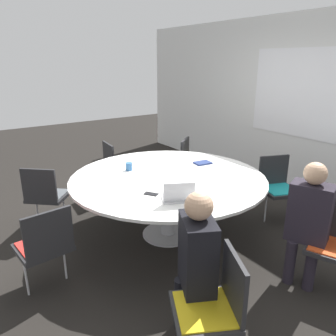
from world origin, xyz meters
name	(u,v)px	position (x,y,z in m)	size (l,w,h in m)	color
ground_plane	(168,234)	(0.00, 0.00, 0.00)	(16.00, 16.00, 0.00)	black
wall_back	(303,107)	(0.00, 2.49, 1.35)	(8.00, 0.07, 2.70)	silver
conference_table	(168,183)	(0.00, 0.00, 0.66)	(2.24, 2.24, 0.75)	#B7B7BC
chair_0	(214,302)	(1.62, -0.75, 0.50)	(0.58, 0.57, 0.84)	#262628
chair_1	(336,239)	(1.65, 0.70, 0.50)	(0.56, 0.55, 0.84)	#262628
chair_2	(278,184)	(0.47, 1.42, 0.50)	(0.55, 0.56, 0.84)	#262628
chair_3	(192,161)	(-0.96, 1.14, 0.50)	(0.60, 0.60, 0.84)	#262628
chair_4	(117,164)	(-1.49, 0.07, 0.50)	(0.48, 0.46, 0.84)	#262628
chair_5	(46,193)	(-0.95, -1.15, 0.50)	(0.61, 0.61, 0.84)	#262628
chair_6	(45,243)	(0.22, -1.47, 0.50)	(0.46, 0.48, 0.84)	#262628
person_0	(195,257)	(1.37, -0.72, 0.69)	(0.42, 0.36, 1.19)	black
person_1	(309,215)	(1.45, 0.54, 0.69)	(0.41, 0.34, 1.19)	#231E28
laptop	(178,196)	(0.62, -0.32, 0.81)	(0.35, 0.37, 0.21)	silver
spiral_notebook	(203,163)	(-0.14, 0.64, 0.76)	(0.17, 0.23, 0.02)	navy
coffee_cup	(129,167)	(-0.45, -0.27, 0.80)	(0.08, 0.08, 0.10)	#33669E
cell_phone	(151,194)	(0.34, -0.44, 0.76)	(0.16, 0.13, 0.01)	black
handbag	(157,179)	(-1.38, 0.73, 0.14)	(0.36, 0.16, 0.28)	#513319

